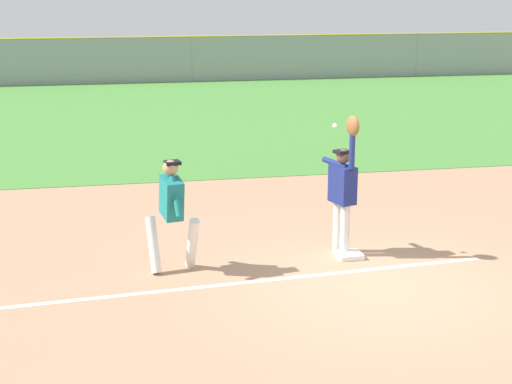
{
  "coord_description": "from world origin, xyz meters",
  "views": [
    {
      "loc": [
        -3.67,
        -9.7,
        4.21
      ],
      "look_at": [
        -1.48,
        1.56,
        1.05
      ],
      "focal_mm": 53.24,
      "sensor_mm": 36.0,
      "label": 1
    }
  ],
  "objects": [
    {
      "name": "runner",
      "position": [
        -2.84,
        1.13,
        1.0
      ],
      "size": [
        0.81,
        0.84,
        1.72
      ],
      "rotation": [
        0.0,
        0.0,
        0.2
      ],
      "color": "white",
      "rests_on": "ground_plane"
    },
    {
      "name": "fielder",
      "position": [
        -0.12,
        1.37,
        1.12
      ],
      "size": [
        0.4,
        0.88,
        2.28
      ],
      "rotation": [
        0.0,
        0.0,
        3.46
      ],
      "color": "silver",
      "rests_on": "ground_plane"
    },
    {
      "name": "outfield_grass",
      "position": [
        0.0,
        15.23,
        0.01
      ],
      "size": [
        42.09,
        17.54,
        0.01
      ],
      "primitive_type": "cube",
      "color": "#478438",
      "rests_on": "ground_plane"
    },
    {
      "name": "parked_car_red",
      "position": [
        5.35,
        27.6,
        0.67
      ],
      "size": [
        4.51,
        2.34,
        1.25
      ],
      "rotation": [
        0.0,
        0.0,
        0.06
      ],
      "color": "#B21E1E",
      "rests_on": "ground_plane"
    },
    {
      "name": "outfield_fence",
      "position": [
        0.0,
        24.0,
        1.0
      ],
      "size": [
        42.17,
        0.08,
        1.99
      ],
      "color": "#93999E",
      "rests_on": "ground_plane"
    },
    {
      "name": "parked_car_silver",
      "position": [
        -7.5,
        27.34,
        0.67
      ],
      "size": [
        4.44,
        2.19,
        1.25
      ],
      "rotation": [
        0.0,
        0.0,
        0.02
      ],
      "color": "#B7B7BC",
      "rests_on": "ground_plane"
    },
    {
      "name": "baseball",
      "position": [
        -0.26,
        1.45,
        2.08
      ],
      "size": [
        0.07,
        0.07,
        0.07
      ],
      "primitive_type": "sphere",
      "color": "white"
    },
    {
      "name": "first_base",
      "position": [
        -0.04,
        1.17,
        0.04
      ],
      "size": [
        0.39,
        0.39,
        0.08
      ],
      "primitive_type": "cube",
      "rotation": [
        0.0,
        0.0,
        0.02
      ],
      "color": "white",
      "rests_on": "ground_plane"
    },
    {
      "name": "ground_plane",
      "position": [
        0.0,
        0.0,
        0.0
      ],
      "size": [
        74.91,
        74.91,
        0.0
      ],
      "primitive_type": "plane",
      "color": "tan"
    },
    {
      "name": "chalk_foul_line",
      "position": [
        -4.04,
        0.27,
        0.0
      ],
      "size": [
        11.97,
        1.01,
        0.01
      ],
      "primitive_type": "cube",
      "rotation": [
        0.0,
        0.0,
        0.08
      ],
      "color": "white",
      "rests_on": "ground_plane"
    },
    {
      "name": "parked_car_blue",
      "position": [
        11.62,
        27.48,
        0.67
      ],
      "size": [
        4.6,
        2.52,
        1.25
      ],
      "rotation": [
        0.0,
        0.0,
        0.12
      ],
      "color": "#23389E",
      "rests_on": "ground_plane"
    },
    {
      "name": "parked_car_green",
      "position": [
        -1.14,
        27.08,
        0.67
      ],
      "size": [
        4.58,
        2.49,
        1.25
      ],
      "rotation": [
        0.0,
        0.0,
        0.11
      ],
      "color": "#1E6B33",
      "rests_on": "ground_plane"
    }
  ]
}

